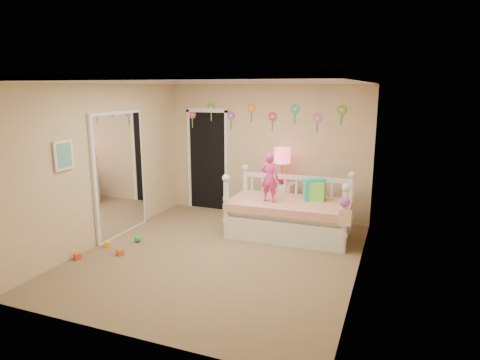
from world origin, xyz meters
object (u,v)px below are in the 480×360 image
at_px(child, 269,178).
at_px(table_lamp, 282,160).
at_px(daybed, 289,204).
at_px(nightstand, 281,202).

distance_m(child, table_lamp, 0.91).
bearing_deg(table_lamp, daybed, -64.49).
distance_m(child, nightstand, 1.11).
relative_size(daybed, table_lamp, 3.07).
relative_size(child, nightstand, 1.11).
height_order(nightstand, table_lamp, table_lamp).
distance_m(daybed, nightstand, 0.82).
bearing_deg(daybed, table_lamp, 114.17).
bearing_deg(child, daybed, -146.68).
distance_m(daybed, child, 0.59).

